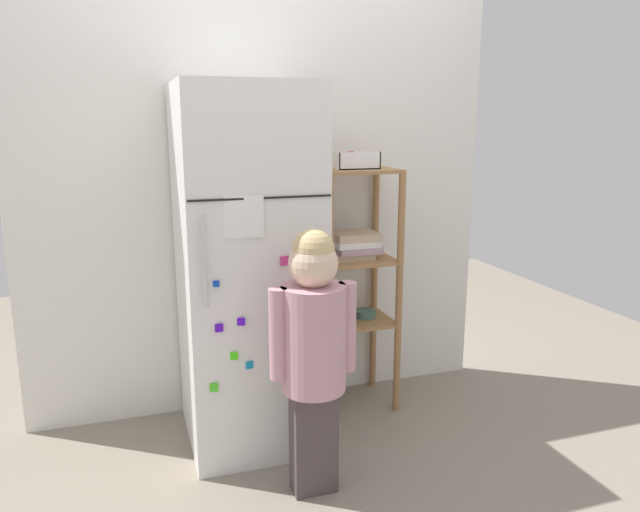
% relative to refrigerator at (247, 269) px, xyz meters
% --- Properties ---
extents(ground_plane, '(6.00, 6.00, 0.00)m').
position_rel_refrigerator_xyz_m(ground_plane, '(0.17, -0.02, -0.84)').
color(ground_plane, gray).
extents(kitchen_wall_back, '(2.47, 0.03, 2.17)m').
position_rel_refrigerator_xyz_m(kitchen_wall_back, '(0.17, 0.36, 0.25)').
color(kitchen_wall_back, silver).
rests_on(kitchen_wall_back, ground).
extents(refrigerator, '(0.60, 0.69, 1.67)m').
position_rel_refrigerator_xyz_m(refrigerator, '(0.00, 0.00, 0.00)').
color(refrigerator, white).
rests_on(refrigerator, ground).
extents(child_standing, '(0.36, 0.26, 1.11)m').
position_rel_refrigerator_xyz_m(child_standing, '(0.15, -0.54, -0.16)').
color(child_standing, '#493E3F').
rests_on(child_standing, ground).
extents(pantry_shelf_unit, '(0.41, 0.35, 1.28)m').
position_rel_refrigerator_xyz_m(pantry_shelf_unit, '(0.59, 0.15, -0.06)').
color(pantry_shelf_unit, '#9E7247').
rests_on(pantry_shelf_unit, ground).
extents(fruit_bin, '(0.22, 0.17, 0.09)m').
position_rel_refrigerator_xyz_m(fruit_bin, '(0.58, 0.16, 0.48)').
color(fruit_bin, white).
rests_on(fruit_bin, pantry_shelf_unit).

